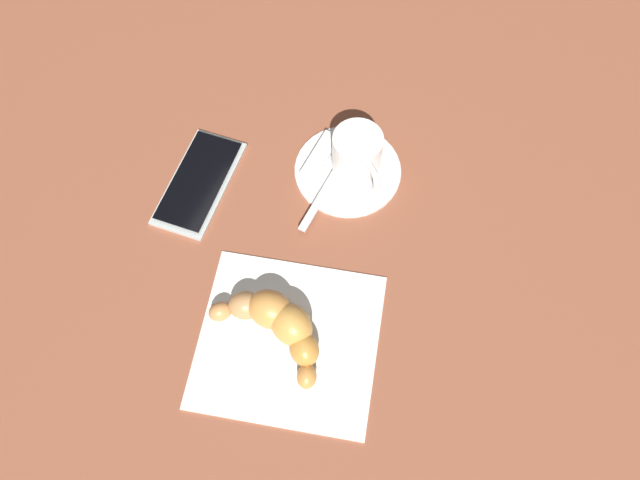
{
  "coord_description": "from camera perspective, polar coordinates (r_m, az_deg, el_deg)",
  "views": [
    {
      "loc": [
        -0.27,
        -0.11,
        0.61
      ],
      "look_at": [
        -0.02,
        0.01,
        0.03
      ],
      "focal_mm": 33.5,
      "sensor_mm": 36.0,
      "label": 1
    }
  ],
  "objects": [
    {
      "name": "cell_phone",
      "position": [
        0.72,
        -11.41,
        5.58
      ],
      "size": [
        0.14,
        0.08,
        0.01
      ],
      "color": "#B7BEB8",
      "rests_on": "ground"
    },
    {
      "name": "teaspoon",
      "position": [
        0.71,
        1.79,
        6.95
      ],
      "size": [
        0.14,
        0.02,
        0.01
      ],
      "color": "silver",
      "rests_on": "saucer"
    },
    {
      "name": "croissant",
      "position": [
        0.62,
        -4.09,
        -7.79
      ],
      "size": [
        0.08,
        0.14,
        0.04
      ],
      "color": "#C8843E",
      "rests_on": "napkin"
    },
    {
      "name": "ground_plane",
      "position": [
        0.68,
        1.12,
        -0.18
      ],
      "size": [
        1.8,
        1.8,
        0.0
      ],
      "primitive_type": "plane",
      "color": "brown"
    },
    {
      "name": "sugar_packet",
      "position": [
        0.72,
        0.02,
        8.09
      ],
      "size": [
        0.07,
        0.02,
        0.01
      ],
      "primitive_type": "cube",
      "rotation": [
        0.0,
        0.0,
        9.4
      ],
      "color": "white",
      "rests_on": "saucer"
    },
    {
      "name": "saucer",
      "position": [
        0.72,
        2.67,
        6.74
      ],
      "size": [
        0.13,
        0.13,
        0.01
      ],
      "primitive_type": "cylinder",
      "color": "silver",
      "rests_on": "ground"
    },
    {
      "name": "espresso_cup",
      "position": [
        0.7,
        3.62,
        8.35
      ],
      "size": [
        0.07,
        0.07,
        0.05
      ],
      "color": "silver",
      "rests_on": "saucer"
    },
    {
      "name": "napkin",
      "position": [
        0.64,
        -3.05,
        -9.54
      ],
      "size": [
        0.22,
        0.23,
        0.0
      ],
      "primitive_type": "cube",
      "rotation": [
        0.0,
        0.0,
        0.28
      ],
      "color": "white",
      "rests_on": "ground"
    }
  ]
}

